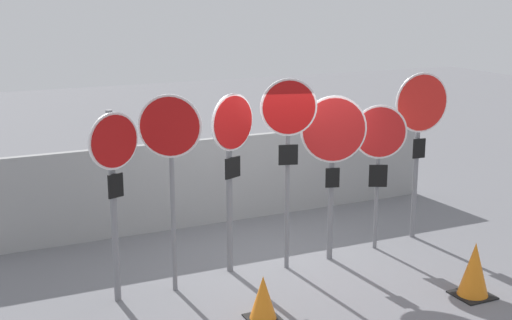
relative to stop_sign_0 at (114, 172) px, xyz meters
The scene contains 11 objects.
ground_plane 2.98m from the stop_sign_0, ahead, with size 40.00×40.00×0.00m, color slate.
fence_back 3.55m from the stop_sign_0, 44.62° to the left, with size 8.02×0.12×1.46m.
stop_sign_0 is the anchor object (origin of this frame).
stop_sign_1 0.78m from the stop_sign_0, ahead, with size 0.72×0.39×2.60m.
stop_sign_2 1.70m from the stop_sign_0, ahead, with size 0.72×0.33×2.52m.
stop_sign_3 2.44m from the stop_sign_0, ahead, with size 0.76×0.24×2.71m.
stop_sign_4 3.15m from the stop_sign_0, ahead, with size 0.92×0.30×2.42m.
stop_sign_5 4.00m from the stop_sign_0, ahead, with size 0.73×0.37×2.22m.
stop_sign_6 4.87m from the stop_sign_0, ahead, with size 0.92×0.16×2.63m.
traffic_cone_0 4.72m from the stop_sign_0, 23.19° to the right, with size 0.47×0.47×0.73m.
traffic_cone_1 2.36m from the stop_sign_0, 40.74° to the right, with size 0.39×0.39×0.55m.
Camera 1 is at (-4.44, -8.59, 3.87)m, focal length 50.00 mm.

